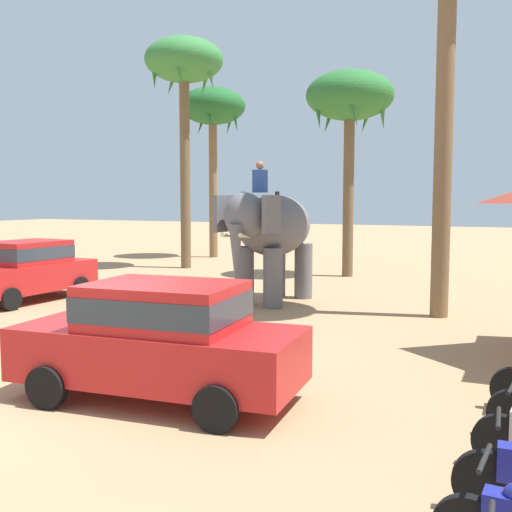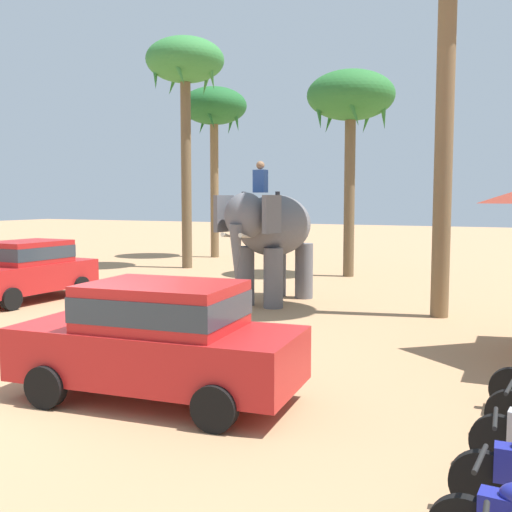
# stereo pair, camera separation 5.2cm
# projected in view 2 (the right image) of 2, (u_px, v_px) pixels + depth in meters

# --- Properties ---
(ground_plane) EXTENTS (120.00, 120.00, 0.00)m
(ground_plane) POSITION_uv_depth(u_px,v_px,m) (89.00, 392.00, 9.17)
(ground_plane) COLOR tan
(car_sedan_foreground) EXTENTS (4.25, 2.19, 1.70)m
(car_sedan_foreground) POSITION_uv_depth(u_px,v_px,m) (159.00, 336.00, 8.75)
(car_sedan_foreground) COLOR red
(car_sedan_foreground) RESTS_ON ground
(car_parked_far_side) EXTENTS (1.95, 4.14, 1.70)m
(car_parked_far_side) POSITION_uv_depth(u_px,v_px,m) (27.00, 268.00, 17.36)
(car_parked_far_side) COLOR red
(car_parked_far_side) RESTS_ON ground
(elephant_with_mahout) EXTENTS (1.84, 3.93, 3.88)m
(elephant_with_mahout) POSITION_uv_depth(u_px,v_px,m) (271.00, 231.00, 16.92)
(elephant_with_mahout) COLOR slate
(elephant_with_mahout) RESTS_ON ground
(palm_tree_near_hut) EXTENTS (3.20, 3.20, 7.55)m
(palm_tree_near_hut) POSITION_uv_depth(u_px,v_px,m) (351.00, 101.00, 22.34)
(palm_tree_near_hut) COLOR brown
(palm_tree_near_hut) RESTS_ON ground
(palm_tree_left_of_road) EXTENTS (3.20, 3.20, 8.30)m
(palm_tree_left_of_road) POSITION_uv_depth(u_px,v_px,m) (214.00, 111.00, 29.85)
(palm_tree_left_of_road) COLOR brown
(palm_tree_left_of_road) RESTS_ON ground
(palm_tree_far_back) EXTENTS (3.20, 3.20, 9.43)m
(palm_tree_far_back) POSITION_uv_depth(u_px,v_px,m) (185.00, 68.00, 25.02)
(palm_tree_far_back) COLOR brown
(palm_tree_far_back) RESTS_ON ground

